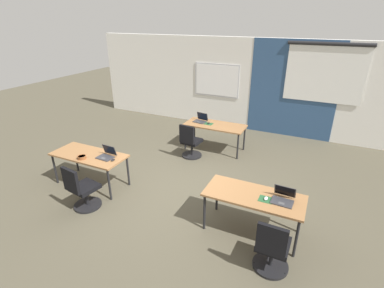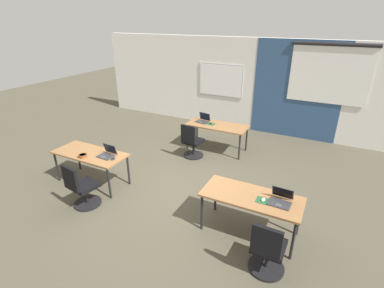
{
  "view_description": "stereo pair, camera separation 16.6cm",
  "coord_description": "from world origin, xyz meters",
  "px_view_note": "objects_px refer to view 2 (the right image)",
  "views": [
    {
      "loc": [
        2.5,
        -4.55,
        3.36
      ],
      "look_at": [
        0.21,
        0.31,
        0.96
      ],
      "focal_mm": 26.85,
      "sensor_mm": 36.0,
      "label": 1
    },
    {
      "loc": [
        2.65,
        -4.48,
        3.36
      ],
      "look_at": [
        0.21,
        0.31,
        0.96
      ],
      "focal_mm": 26.85,
      "sensor_mm": 36.0,
      "label": 2
    }
  ],
  "objects_px": {
    "chair_near_right_end": "(267,252)",
    "mouse_far_left": "(211,123)",
    "snack_bowl": "(83,155)",
    "mouse_near_right_end": "(263,200)",
    "chair_far_left": "(192,144)",
    "mouse_near_left_inner": "(113,159)",
    "laptop_near_left_inner": "(107,154)",
    "laptop_far_left": "(203,120)",
    "desk_far_center": "(217,127)",
    "chair_near_left_inner": "(82,189)",
    "laptop_near_right_end": "(281,200)",
    "desk_near_right": "(251,199)",
    "desk_near_left": "(90,155)"
  },
  "relations": [
    {
      "from": "desk_far_center",
      "to": "chair_near_left_inner",
      "type": "relative_size",
      "value": 1.74
    },
    {
      "from": "laptop_near_left_inner",
      "to": "mouse_near_left_inner",
      "type": "bearing_deg",
      "value": -16.82
    },
    {
      "from": "laptop_near_right_end",
      "to": "mouse_far_left",
      "type": "height_order",
      "value": "laptop_near_right_end"
    },
    {
      "from": "desk_near_left",
      "to": "desk_near_right",
      "type": "bearing_deg",
      "value": 0.0
    },
    {
      "from": "mouse_far_left",
      "to": "laptop_near_left_inner",
      "type": "bearing_deg",
      "value": -112.78
    },
    {
      "from": "desk_far_center",
      "to": "laptop_far_left",
      "type": "distance_m",
      "value": 0.46
    },
    {
      "from": "mouse_far_left",
      "to": "chair_far_left",
      "type": "distance_m",
      "value": 0.81
    },
    {
      "from": "mouse_near_right_end",
      "to": "laptop_near_right_end",
      "type": "bearing_deg",
      "value": 18.06
    },
    {
      "from": "desk_far_center",
      "to": "chair_near_right_end",
      "type": "height_order",
      "value": "chair_near_right_end"
    },
    {
      "from": "desk_far_center",
      "to": "snack_bowl",
      "type": "xyz_separation_m",
      "value": [
        -1.73,
        -3.01,
        0.1
      ]
    },
    {
      "from": "laptop_near_right_end",
      "to": "chair_far_left",
      "type": "distance_m",
      "value": 3.33
    },
    {
      "from": "mouse_near_left_inner",
      "to": "laptop_far_left",
      "type": "distance_m",
      "value": 2.95
    },
    {
      "from": "desk_far_center",
      "to": "laptop_near_left_inner",
      "type": "xyz_separation_m",
      "value": [
        -1.32,
        -2.74,
        0.11
      ]
    },
    {
      "from": "desk_far_center",
      "to": "mouse_near_right_end",
      "type": "height_order",
      "value": "mouse_near_right_end"
    },
    {
      "from": "desk_near_left",
      "to": "laptop_near_left_inner",
      "type": "height_order",
      "value": "laptop_near_left_inner"
    },
    {
      "from": "desk_near_left",
      "to": "laptop_near_left_inner",
      "type": "xyz_separation_m",
      "value": [
        0.43,
        0.06,
        0.11
      ]
    },
    {
      "from": "mouse_near_right_end",
      "to": "chair_far_left",
      "type": "relative_size",
      "value": 0.11
    },
    {
      "from": "laptop_far_left",
      "to": "mouse_far_left",
      "type": "distance_m",
      "value": 0.28
    },
    {
      "from": "desk_near_left",
      "to": "mouse_near_right_end",
      "type": "bearing_deg",
      "value": -0.76
    },
    {
      "from": "chair_near_right_end",
      "to": "snack_bowl",
      "type": "xyz_separation_m",
      "value": [
        -3.93,
        0.51,
        0.38
      ]
    },
    {
      "from": "chair_near_left_inner",
      "to": "snack_bowl",
      "type": "distance_m",
      "value": 0.78
    },
    {
      "from": "desk_near_left",
      "to": "laptop_near_right_end",
      "type": "height_order",
      "value": "laptop_near_right_end"
    },
    {
      "from": "mouse_near_left_inner",
      "to": "snack_bowl",
      "type": "relative_size",
      "value": 0.58
    },
    {
      "from": "laptop_near_left_inner",
      "to": "laptop_far_left",
      "type": "height_order",
      "value": "laptop_far_left"
    },
    {
      "from": "laptop_near_left_inner",
      "to": "chair_far_left",
      "type": "xyz_separation_m",
      "value": [
        0.93,
        2.03,
        -0.39
      ]
    },
    {
      "from": "desk_near_left",
      "to": "desk_far_center",
      "type": "distance_m",
      "value": 3.3
    },
    {
      "from": "desk_near_right",
      "to": "snack_bowl",
      "type": "bearing_deg",
      "value": -176.55
    },
    {
      "from": "mouse_near_right_end",
      "to": "chair_near_left_inner",
      "type": "distance_m",
      "value": 3.33
    },
    {
      "from": "laptop_near_right_end",
      "to": "laptop_near_left_inner",
      "type": "relative_size",
      "value": 1.0
    },
    {
      "from": "chair_far_left",
      "to": "mouse_far_left",
      "type": "bearing_deg",
      "value": -102.34
    },
    {
      "from": "desk_near_right",
      "to": "laptop_near_right_end",
      "type": "height_order",
      "value": "laptop_near_right_end"
    },
    {
      "from": "chair_near_left_inner",
      "to": "mouse_far_left",
      "type": "xyz_separation_m",
      "value": [
        1.11,
        3.51,
        0.36
      ]
    },
    {
      "from": "mouse_near_left_inner",
      "to": "chair_far_left",
      "type": "distance_m",
      "value": 2.26
    },
    {
      "from": "desk_near_right",
      "to": "chair_far_left",
      "type": "distance_m",
      "value": 3.01
    },
    {
      "from": "chair_near_right_end",
      "to": "chair_near_left_inner",
      "type": "distance_m",
      "value": 3.49
    },
    {
      "from": "chair_near_right_end",
      "to": "mouse_far_left",
      "type": "relative_size",
      "value": 8.8
    },
    {
      "from": "laptop_near_right_end",
      "to": "desk_far_center",
      "type": "bearing_deg",
      "value": 131.12
    },
    {
      "from": "desk_far_center",
      "to": "laptop_near_right_end",
      "type": "distance_m",
      "value": 3.53
    },
    {
      "from": "mouse_far_left",
      "to": "mouse_near_right_end",
      "type": "bearing_deg",
      "value": -53.09
    },
    {
      "from": "mouse_near_right_end",
      "to": "laptop_near_left_inner",
      "type": "distance_m",
      "value": 3.27
    },
    {
      "from": "mouse_far_left",
      "to": "desk_near_right",
      "type": "bearing_deg",
      "value": -55.27
    },
    {
      "from": "laptop_near_right_end",
      "to": "mouse_near_right_end",
      "type": "relative_size",
      "value": 3.34
    },
    {
      "from": "laptop_near_right_end",
      "to": "chair_near_left_inner",
      "type": "xyz_separation_m",
      "value": [
        -3.48,
        -0.76,
        -0.39
      ]
    },
    {
      "from": "chair_far_left",
      "to": "desk_near_left",
      "type": "bearing_deg",
      "value": 61.91
    },
    {
      "from": "desk_near_right",
      "to": "mouse_near_right_end",
      "type": "xyz_separation_m",
      "value": [
        0.2,
        -0.05,
        0.08
      ]
    },
    {
      "from": "mouse_near_left_inner",
      "to": "snack_bowl",
      "type": "height_order",
      "value": "snack_bowl"
    },
    {
      "from": "mouse_near_right_end",
      "to": "chair_far_left",
      "type": "xyz_separation_m",
      "value": [
        -2.34,
        2.14,
        -0.36
      ]
    },
    {
      "from": "chair_near_left_inner",
      "to": "mouse_near_left_inner",
      "type": "bearing_deg",
      "value": -96.3
    },
    {
      "from": "snack_bowl",
      "to": "desk_near_right",
      "type": "bearing_deg",
      "value": 3.45
    },
    {
      "from": "chair_near_right_end",
      "to": "mouse_near_left_inner",
      "type": "bearing_deg",
      "value": -10.53
    }
  ]
}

